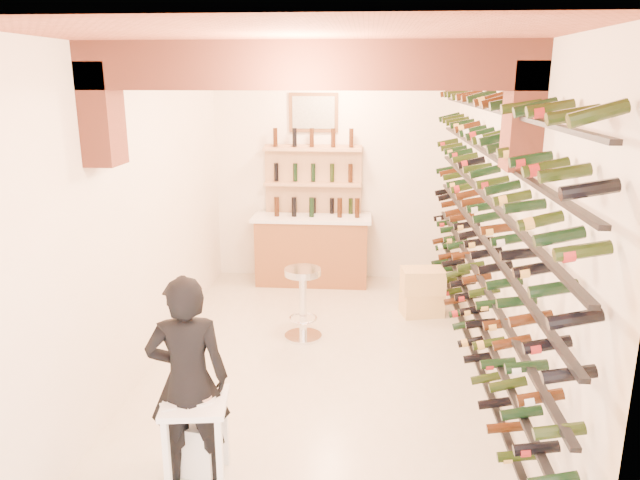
% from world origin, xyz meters
% --- Properties ---
extents(ground, '(6.00, 6.00, 0.00)m').
position_xyz_m(ground, '(0.00, 0.00, 0.00)').
color(ground, beige).
rests_on(ground, ground).
extents(room_shell, '(3.52, 6.02, 3.21)m').
position_xyz_m(room_shell, '(0.00, -0.26, 2.25)').
color(room_shell, white).
rests_on(room_shell, ground).
extents(wine_rack, '(0.32, 5.70, 2.56)m').
position_xyz_m(wine_rack, '(1.53, 0.00, 1.55)').
color(wine_rack, black).
rests_on(wine_rack, ground).
extents(back_counter, '(1.70, 0.62, 1.29)m').
position_xyz_m(back_counter, '(-0.30, 2.65, 0.53)').
color(back_counter, brown).
rests_on(back_counter, ground).
extents(back_shelving, '(1.40, 0.31, 2.73)m').
position_xyz_m(back_shelving, '(-0.30, 2.89, 1.17)').
color(back_shelving, tan).
rests_on(back_shelving, ground).
extents(tasting_table, '(0.52, 0.52, 0.81)m').
position_xyz_m(tasting_table, '(-0.75, -1.88, 0.55)').
color(tasting_table, white).
rests_on(tasting_table, ground).
extents(white_stool, '(0.38, 0.38, 0.41)m').
position_xyz_m(white_stool, '(-0.78, -1.72, 0.21)').
color(white_stool, white).
rests_on(white_stool, ground).
extents(person, '(0.65, 0.49, 1.61)m').
position_xyz_m(person, '(-0.79, -1.84, 0.81)').
color(person, black).
rests_on(person, ground).
extents(chrome_barstool, '(0.44, 0.44, 0.84)m').
position_xyz_m(chrome_barstool, '(-0.23, 0.72, 0.49)').
color(chrome_barstool, silver).
rests_on(chrome_barstool, ground).
extents(crate_lower, '(0.57, 0.45, 0.30)m').
position_xyz_m(crate_lower, '(1.21, 1.54, 0.15)').
color(crate_lower, '#E6C07E').
rests_on(crate_lower, ground).
extents(crate_upper, '(0.56, 0.42, 0.30)m').
position_xyz_m(crate_upper, '(1.21, 1.54, 0.46)').
color(crate_upper, '#E6C07E').
rests_on(crate_upper, crate_lower).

